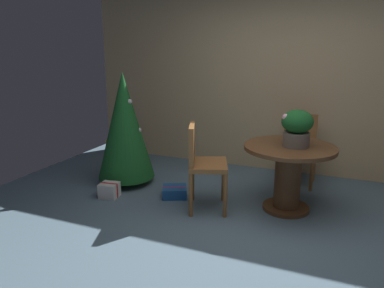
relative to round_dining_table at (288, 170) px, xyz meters
name	(u,v)px	position (x,y,z in m)	size (l,w,h in m)	color
ground_plane	(249,242)	(-0.20, -0.83, -0.46)	(6.60, 6.60, 0.00)	slate
back_wall_panel	(291,79)	(-0.20, 1.37, 0.84)	(6.00, 0.10, 2.60)	tan
round_dining_table	(288,170)	(0.00, 0.00, 0.00)	(0.96, 0.96, 0.72)	brown
flower_vase	(297,127)	(0.06, 0.00, 0.47)	(0.32, 0.32, 0.39)	#665B51
wooden_chair_left	(202,160)	(-0.87, -0.32, 0.09)	(0.54, 0.58, 0.94)	brown
wooden_chair_far	(299,145)	(0.00, 0.92, 0.05)	(0.45, 0.42, 0.89)	brown
holiday_tree	(125,126)	(-2.05, 0.04, 0.31)	(0.72, 0.72, 1.44)	brown
gift_box_blue	(175,192)	(-1.28, -0.14, -0.40)	(0.36, 0.35, 0.12)	#1E569E
gift_box_cream	(109,190)	(-1.98, -0.45, -0.37)	(0.23, 0.22, 0.18)	silver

